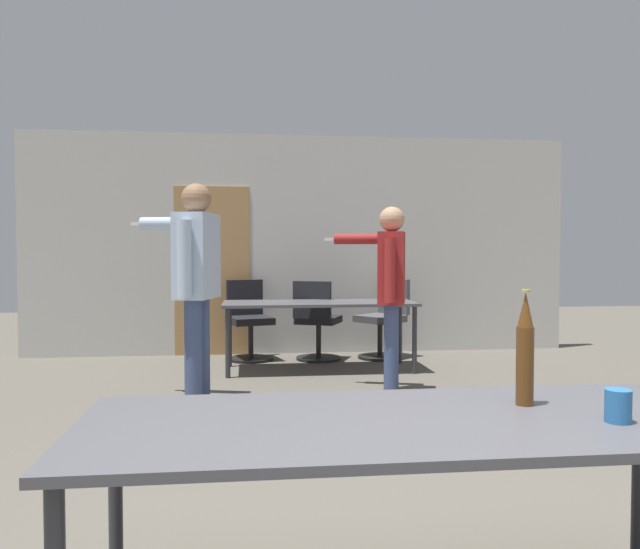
% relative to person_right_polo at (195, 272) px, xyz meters
% --- Properties ---
extents(back_wall, '(6.73, 0.12, 2.69)m').
position_rel_person_right_polo_xyz_m(back_wall, '(1.07, 2.58, 0.25)').
color(back_wall, beige).
rests_on(back_wall, ground_plane).
extents(conference_table_near, '(2.12, 0.82, 0.73)m').
position_rel_person_right_polo_xyz_m(conference_table_near, '(0.95, -3.23, -0.42)').
color(conference_table_near, '#4C4C51').
rests_on(conference_table_near, ground_plane).
extents(conference_table_far, '(2.03, 0.74, 0.73)m').
position_rel_person_right_polo_xyz_m(conference_table_far, '(1.18, 1.39, -0.43)').
color(conference_table_far, '#4C4C51').
rests_on(conference_table_far, ground_plane).
extents(person_right_polo, '(0.78, 0.82, 1.81)m').
position_rel_person_right_polo_xyz_m(person_right_polo, '(0.00, 0.00, 0.00)').
color(person_right_polo, '#3D4C75').
rests_on(person_right_polo, ground_plane).
extents(person_center_tall, '(0.71, 0.72, 1.65)m').
position_rel_person_right_polo_xyz_m(person_center_tall, '(1.67, 0.21, -0.09)').
color(person_center_tall, '#3D4C75').
rests_on(person_center_tall, ground_plane).
extents(office_chair_far_right, '(0.57, 0.62, 0.92)m').
position_rel_person_right_polo_xyz_m(office_chair_far_right, '(0.44, 2.16, -0.66)').
color(office_chair_far_right, black).
rests_on(office_chair_far_right, ground_plane).
extents(office_chair_mid_tucked, '(0.62, 0.65, 0.93)m').
position_rel_person_right_polo_xyz_m(office_chair_mid_tucked, '(1.22, 1.97, -0.66)').
color(office_chair_mid_tucked, black).
rests_on(office_chair_mid_tucked, ground_plane).
extents(office_chair_side_rolled, '(0.69, 0.67, 0.93)m').
position_rel_person_right_polo_xyz_m(office_chair_side_rolled, '(2.04, 2.09, -0.66)').
color(office_chair_side_rolled, black).
rests_on(office_chair_side_rolled, ground_plane).
extents(beer_bottle, '(0.06, 0.06, 0.40)m').
position_rel_person_right_polo_xyz_m(beer_bottle, '(1.37, -3.11, -0.18)').
color(beer_bottle, '#563314').
rests_on(beer_bottle, conference_table_near).
extents(drink_cup, '(0.08, 0.08, 0.10)m').
position_rel_person_right_polo_xyz_m(drink_cup, '(1.56, -3.35, -0.31)').
color(drink_cup, '#2866A3').
rests_on(drink_cup, conference_table_near).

